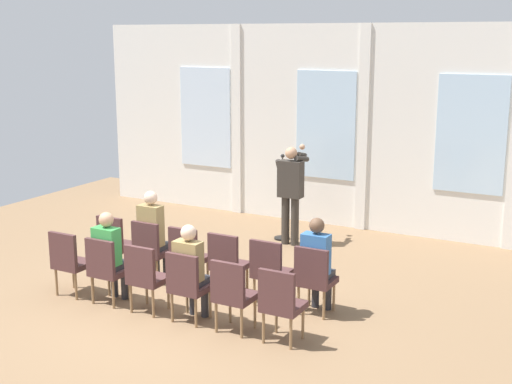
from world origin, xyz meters
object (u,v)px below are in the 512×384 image
object	(u,v)px
audience_r1_c3	(191,267)
chair_r0_c3	(227,261)
chair_r0_c4	(269,268)
audience_r0_c5	(317,260)
chair_r1_c1	(106,267)
mic_stand	(282,221)
audience_r0_c1	(153,231)
chair_r1_c2	(145,274)
chair_r1_c0	(69,259)
chair_r0_c1	(150,247)
chair_r1_c5	(281,301)
chair_r0_c5	(314,276)
chair_r0_c2	(188,254)
chair_r1_c3	(187,283)
chair_r1_c4	(232,292)
chair_r0_c0	(115,241)
speaker	(291,188)
audience_r1_c1	(110,252)

from	to	relation	value
audience_r1_c3	chair_r0_c3	bearing A→B (deg)	90.00
chair_r0_c4	audience_r0_c5	xyz separation A→B (m)	(0.66, 0.08, 0.19)
audience_r0_c5	chair_r1_c1	world-z (taller)	audience_r0_c5
mic_stand	audience_r0_c1	size ratio (longest dim) A/B	1.13
chair_r1_c1	chair_r1_c2	distance (m)	0.66
mic_stand	chair_r1_c0	distance (m)	4.16
chair_r0_c1	chair_r1_c2	xyz separation A→B (m)	(0.66, -0.99, 0.00)
chair_r0_c1	chair_r1_c5	world-z (taller)	same
audience_r1_c3	audience_r0_c5	bearing A→B (deg)	36.84
audience_r1_c3	chair_r0_c5	bearing A→B (deg)	34.48
chair_r0_c2	chair_r1_c0	size ratio (longest dim) A/B	1.00
chair_r0_c3	audience_r0_c5	bearing A→B (deg)	3.57
audience_r0_c5	chair_r1_c3	world-z (taller)	audience_r0_c5
chair_r1_c3	chair_r1_c4	bearing A→B (deg)	0.00
chair_r1_c1	audience_r1_c3	xyz separation A→B (m)	(1.32, 0.08, 0.18)
chair_r1_c2	chair_r1_c3	bearing A→B (deg)	0.00
chair_r0_c5	chair_r1_c4	size ratio (longest dim) A/B	1.00
audience_r1_c3	chair_r0_c0	bearing A→B (deg)	155.40
chair_r0_c4	chair_r1_c3	distance (m)	1.19
chair_r0_c5	chair_r1_c0	distance (m)	3.44
speaker	chair_r1_c3	size ratio (longest dim) A/B	1.84
audience_r1_c1	chair_r1_c2	distance (m)	0.69
chair_r1_c3	chair_r1_c4	world-z (taller)	same
chair_r0_c5	chair_r0_c0	bearing A→B (deg)	180.00
audience_r1_c1	audience_r1_c3	world-z (taller)	audience_r1_c1
chair_r1_c0	chair_r1_c5	world-z (taller)	same
speaker	chair_r0_c2	world-z (taller)	speaker
audience_r0_c5	chair_r1_c4	bearing A→B (deg)	-121.61
speaker	audience_r0_c5	xyz separation A→B (m)	(1.64, -2.63, -0.28)
speaker	audience_r1_c1	bearing A→B (deg)	-105.39
chair_r0_c5	chair_r1_c2	bearing A→B (deg)	-153.43
audience_r1_c3	chair_r1_c0	bearing A→B (deg)	-177.58
chair_r0_c2	chair_r0_c0	bearing A→B (deg)	180.00
chair_r0_c4	audience_r1_c1	bearing A→B (deg)	-155.40
chair_r0_c0	chair_r1_c1	size ratio (longest dim) A/B	1.00
speaker	chair_r0_c3	xyz separation A→B (m)	(0.32, -2.71, -0.47)
audience_r1_c3	chair_r1_c5	distance (m)	1.33
chair_r0_c1	audience_r0_c1	xyz separation A→B (m)	(0.00, 0.08, 0.23)
chair_r1_c0	audience_r1_c1	distance (m)	0.69
chair_r0_c5	audience_r0_c1	bearing A→B (deg)	178.30
chair_r1_c5	audience_r1_c1	bearing A→B (deg)	178.19
audience_r0_c1	audience_r1_c3	world-z (taller)	audience_r0_c1
chair_r0_c4	chair_r1_c5	world-z (taller)	same
chair_r0_c3	audience_r1_c1	bearing A→B (deg)	-145.52
chair_r0_c0	audience_r0_c1	bearing A→B (deg)	6.78
chair_r1_c4	chair_r1_c5	bearing A→B (deg)	0.00
chair_r1_c4	chair_r0_c2	bearing A→B (deg)	143.13
chair_r1_c1	chair_r1_c0	bearing A→B (deg)	180.00
chair_r0_c0	chair_r0_c5	size ratio (longest dim) A/B	1.00
chair_r0_c4	chair_r0_c2	bearing A→B (deg)	180.00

